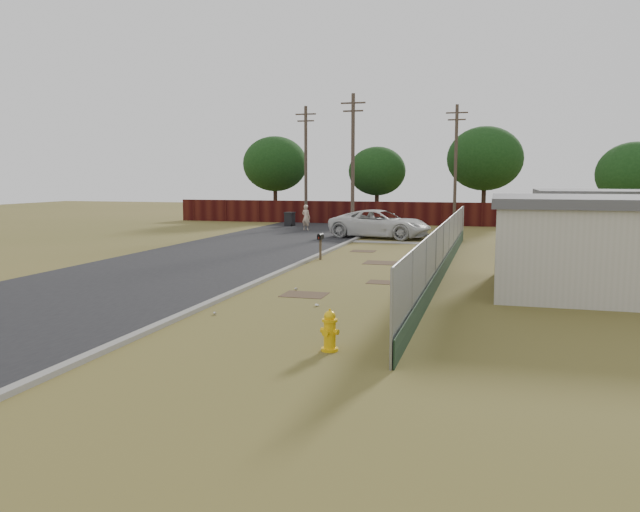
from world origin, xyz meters
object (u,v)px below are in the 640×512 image
(fire_hydrant, at_px, (330,331))
(trash_bin, at_px, (290,219))
(pickup_truck, at_px, (380,224))
(mailbox, at_px, (320,239))
(pedestrian, at_px, (306,217))

(fire_hydrant, distance_m, trash_bin, 34.36)
(pickup_truck, height_order, trash_bin, pickup_truck)
(fire_hydrant, distance_m, mailbox, 14.91)
(mailbox, relative_size, pickup_truck, 0.19)
(pickup_truck, distance_m, trash_bin, 10.93)
(mailbox, distance_m, trash_bin, 19.52)
(mailbox, bearing_deg, trash_bin, 112.55)
(pickup_truck, xyz_separation_m, trash_bin, (-8.26, 7.15, -0.31))
(fire_hydrant, bearing_deg, pickup_truck, 97.77)
(mailbox, distance_m, pedestrian, 15.69)
(trash_bin, bearing_deg, mailbox, -67.45)
(pickup_truck, bearing_deg, pedestrian, 67.18)
(pickup_truck, relative_size, pedestrian, 3.43)
(pickup_truck, bearing_deg, fire_hydrant, -161.75)
(fire_hydrant, relative_size, mailbox, 0.77)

